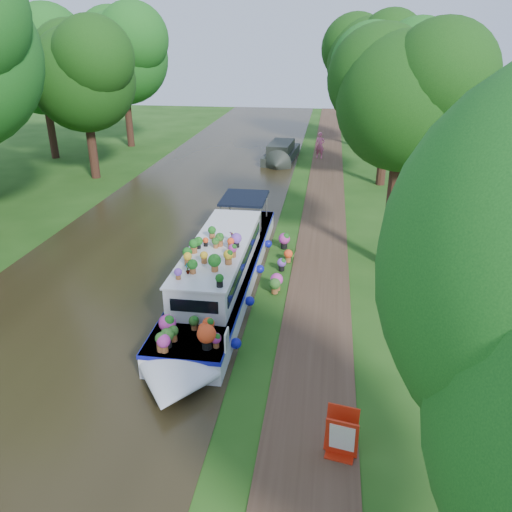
# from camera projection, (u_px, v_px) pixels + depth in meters

# --- Properties ---
(ground) EXTENTS (100.00, 100.00, 0.00)m
(ground) POSITION_uv_depth(u_px,v_px,m) (285.00, 293.00, 17.70)
(ground) COLOR #1C4411
(ground) RESTS_ON ground
(canal_water) EXTENTS (10.00, 100.00, 0.02)m
(canal_water) POSITION_uv_depth(u_px,v_px,m) (124.00, 282.00, 18.49)
(canal_water) COLOR black
(canal_water) RESTS_ON ground
(towpath) EXTENTS (2.20, 100.00, 0.03)m
(towpath) POSITION_uv_depth(u_px,v_px,m) (319.00, 295.00, 17.54)
(towpath) COLOR #412C1E
(towpath) RESTS_ON ground
(plant_boat) EXTENTS (2.29, 13.52, 2.25)m
(plant_boat) POSITION_uv_depth(u_px,v_px,m) (220.00, 271.00, 17.41)
(plant_boat) COLOR silver
(plant_boat) RESTS_ON canal_water
(tree_near_overhang) EXTENTS (5.52, 5.28, 8.99)m
(tree_near_overhang) POSITION_uv_depth(u_px,v_px,m) (406.00, 91.00, 17.31)
(tree_near_overhang) COLOR black
(tree_near_overhang) RESTS_ON ground
(tree_near_mid) EXTENTS (6.90, 6.60, 9.40)m
(tree_near_mid) POSITION_uv_depth(u_px,v_px,m) (391.00, 73.00, 28.17)
(tree_near_mid) COLOR black
(tree_near_mid) RESTS_ON ground
(tree_near_far) EXTENTS (7.59, 7.26, 10.30)m
(tree_near_far) POSITION_uv_depth(u_px,v_px,m) (370.00, 55.00, 37.95)
(tree_near_far) COLOR black
(tree_near_far) RESTS_ON ground
(tree_far_c) EXTENTS (7.13, 6.82, 9.59)m
(tree_far_c) POSITION_uv_depth(u_px,v_px,m) (82.00, 70.00, 29.61)
(tree_far_c) COLOR black
(tree_far_c) RESTS_ON ground
(tree_far_d) EXTENTS (8.05, 7.70, 10.85)m
(tree_far_d) POSITION_uv_depth(u_px,v_px,m) (122.00, 50.00, 38.52)
(tree_far_d) COLOR black
(tree_far_d) RESTS_ON ground
(tree_far_h) EXTENTS (7.82, 7.48, 10.49)m
(tree_far_h) POSITION_uv_depth(u_px,v_px,m) (40.00, 55.00, 34.62)
(tree_far_h) COLOR black
(tree_far_h) RESTS_ON ground
(second_boat) EXTENTS (2.35, 6.88, 1.31)m
(second_boat) POSITION_uv_depth(u_px,v_px,m) (281.00, 153.00, 36.47)
(second_boat) COLOR black
(second_boat) RESTS_ON canal_water
(sandwich_board) EXTENTS (0.73, 0.66, 1.10)m
(sandwich_board) POSITION_uv_depth(u_px,v_px,m) (342.00, 437.00, 10.63)
(sandwich_board) COLOR red
(sandwich_board) RESTS_ON towpath
(pedestrian_pink) EXTENTS (0.75, 0.56, 1.89)m
(pedestrian_pink) POSITION_uv_depth(u_px,v_px,m) (320.00, 145.00, 36.81)
(pedestrian_pink) COLOR #C14F80
(pedestrian_pink) RESTS_ON towpath
(verge_plant) EXTENTS (0.48, 0.45, 0.43)m
(verge_plant) POSITION_uv_depth(u_px,v_px,m) (292.00, 252.00, 20.48)
(verge_plant) COLOR #376E21
(verge_plant) RESTS_ON ground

